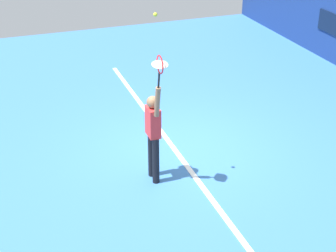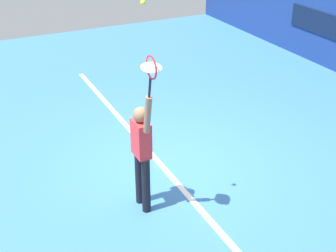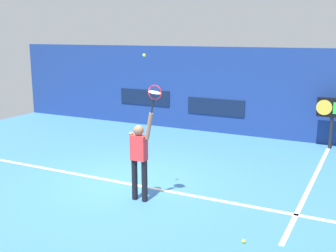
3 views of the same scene
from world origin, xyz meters
name	(u,v)px [view 1 (image 1 of 3)]	position (x,y,z in m)	size (l,w,h in m)	color
ground_plane	(180,150)	(0.00, 0.00, 0.00)	(18.00, 18.00, 0.00)	#3870B2
court_baseline	(176,151)	(0.00, -0.10, 0.01)	(10.00, 0.10, 0.01)	white
tennis_player	(153,131)	(0.81, -0.84, 1.01)	(0.60, 0.31, 1.99)	black
tennis_racket	(160,66)	(1.20, -0.84, 2.38)	(0.37, 0.27, 0.62)	black
tennis_ball	(155,15)	(0.95, -0.82, 3.16)	(0.07, 0.07, 0.07)	#CCE033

